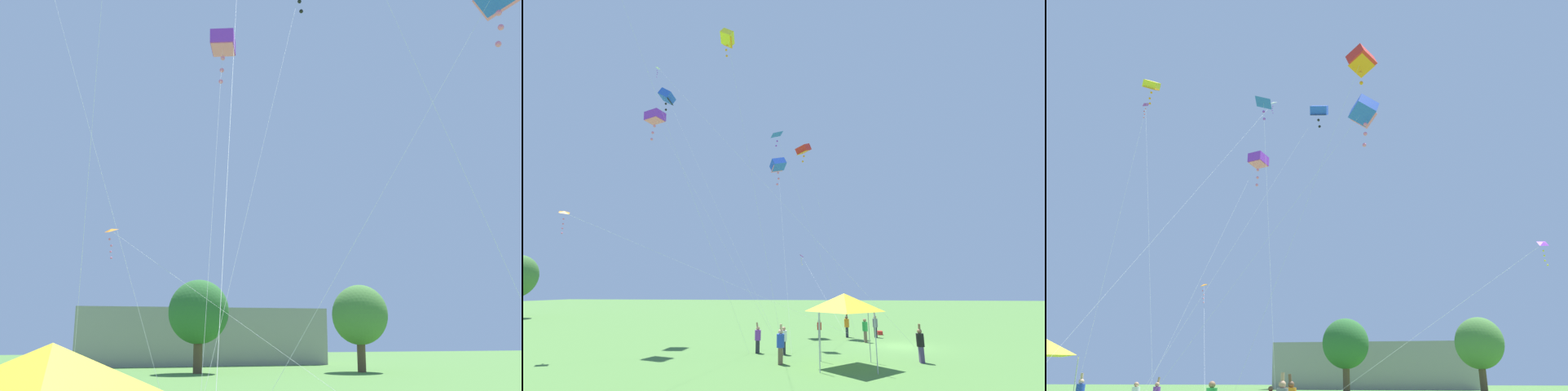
% 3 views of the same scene
% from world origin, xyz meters
% --- Properties ---
extents(distant_building, '(30.83, 10.96, 6.96)m').
position_xyz_m(distant_building, '(5.38, 69.23, 3.48)').
color(distant_building, gray).
rests_on(distant_building, ground).
extents(tree_near_right, '(5.86, 5.27, 8.84)m').
position_xyz_m(tree_near_right, '(19.00, 49.55, 5.71)').
color(tree_near_right, brown).
rests_on(tree_near_right, ground).
extents(tree_far_right, '(6.10, 5.49, 9.20)m').
position_xyz_m(tree_far_right, '(2.44, 51.83, 5.94)').
color(tree_far_right, brown).
rests_on(tree_far_right, ground).
extents(kite_white_delta_0, '(5.18, 21.10, 24.44)m').
position_xyz_m(kite_white_delta_0, '(-0.89, 19.20, 22.90)').
color(kite_white_delta_0, silver).
rests_on(kite_white_delta_0, ground).
extents(kite_purple_delta_1, '(7.38, 8.51, 24.11)m').
position_xyz_m(kite_purple_delta_1, '(-11.19, 18.05, 23.22)').
color(kite_purple_delta_1, silver).
rests_on(kite_purple_delta_1, ground).
extents(kite_blue_box_2, '(12.41, 3.47, 17.81)m').
position_xyz_m(kite_blue_box_2, '(7.44, 9.87, 16.95)').
color(kite_blue_box_2, silver).
rests_on(kite_blue_box_2, ground).
extents(kite_yellow_box_3, '(1.09, 4.69, 21.82)m').
position_xyz_m(kite_yellow_box_3, '(-7.38, 11.54, 21.19)').
color(kite_yellow_box_3, silver).
rests_on(kite_yellow_box_3, ground).
extents(kite_blue_delta_4, '(3.09, 6.58, 17.99)m').
position_xyz_m(kite_blue_delta_4, '(1.41, 9.18, 17.64)').
color(kite_blue_delta_4, silver).
rests_on(kite_blue_delta_4, ground).
extents(kite_purple_box_5, '(3.49, 12.52, 19.03)m').
position_xyz_m(kite_purple_box_5, '(-1.58, 19.55, 18.52)').
color(kite_purple_box_5, silver).
rests_on(kite_purple_box_5, ground).
extents(kite_purple_delta_6, '(11.93, 4.85, 8.24)m').
position_xyz_m(kite_purple_delta_6, '(15.63, 7.88, 7.74)').
color(kite_purple_delta_6, silver).
rests_on(kite_purple_delta_6, ground).
extents(kite_blue_box_7, '(8.69, 14.02, 24.30)m').
position_xyz_m(kite_blue_box_7, '(3.26, 21.13, 23.55)').
color(kite_blue_box_7, silver).
rests_on(kite_blue_box_7, ground).
extents(kite_orange_delta_8, '(8.52, 21.06, 9.22)m').
position_xyz_m(kite_orange_delta_8, '(-6.50, 22.22, 8.76)').
color(kite_orange_delta_8, silver).
rests_on(kite_orange_delta_8, ground).
extents(kite_red_box_9, '(6.63, 5.26, 19.36)m').
position_xyz_m(kite_red_box_9, '(7.53, 7.11, 18.65)').
color(kite_red_box_9, silver).
rests_on(kite_red_box_9, ground).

